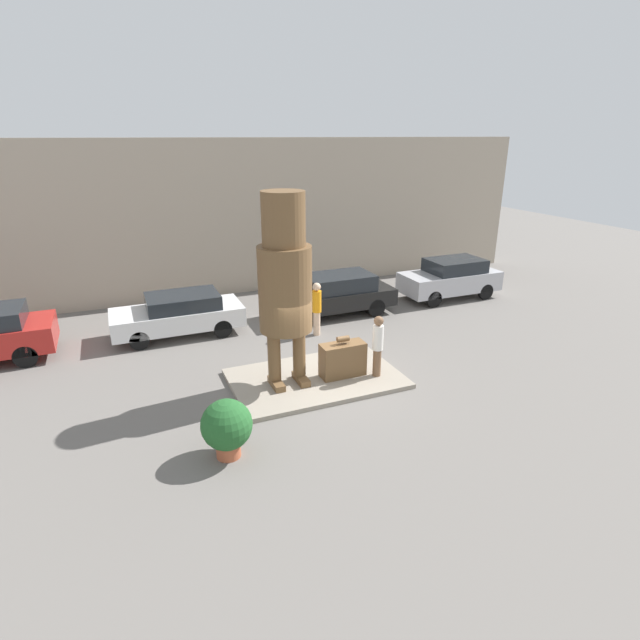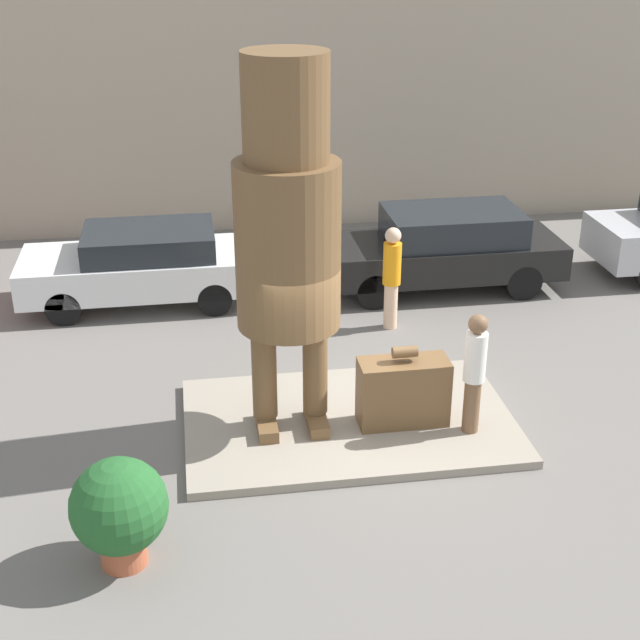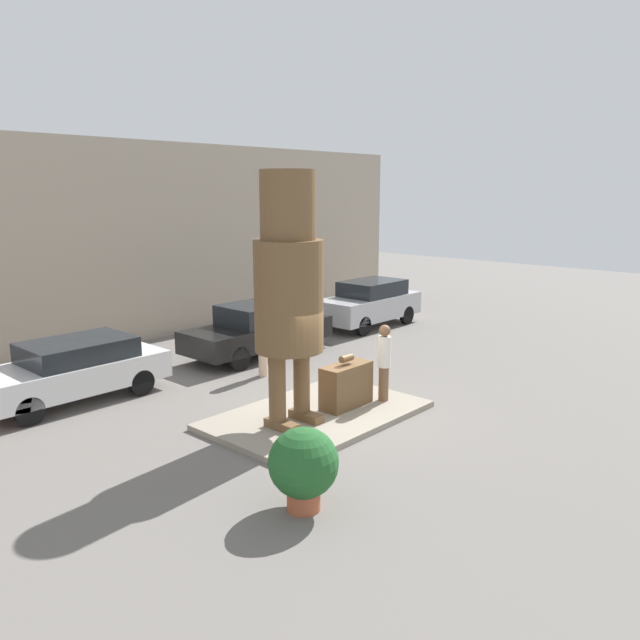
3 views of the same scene
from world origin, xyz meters
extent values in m
plane|color=slate|center=(0.00, 0.00, 0.00)|extent=(60.00, 60.00, 0.00)
cube|color=gray|center=(0.00, 0.00, 0.06)|extent=(4.66, 2.97, 0.13)
cube|color=tan|center=(0.00, 9.21, 3.18)|extent=(28.00, 0.60, 6.36)
cube|color=brown|center=(-1.19, -0.13, 0.21)|extent=(0.27, 0.79, 0.17)
cube|color=brown|center=(-0.49, -0.13, 0.21)|extent=(0.27, 0.79, 0.17)
cylinder|color=brown|center=(-1.19, -0.01, 0.99)|extent=(0.34, 0.34, 1.38)
cylinder|color=brown|center=(-0.49, -0.01, 0.99)|extent=(0.34, 0.34, 1.38)
cylinder|color=brown|center=(-0.84, -0.01, 2.78)|extent=(1.38, 1.38, 2.21)
cylinder|color=brown|center=(-0.84, -0.01, 4.55)|extent=(1.08, 1.08, 1.33)
cube|color=brown|center=(0.72, -0.21, 0.60)|extent=(1.25, 0.53, 0.96)
cylinder|color=brown|center=(0.72, -0.21, 1.23)|extent=(0.34, 0.16, 0.16)
cylinder|color=brown|center=(1.60, -0.59, 0.52)|extent=(0.23, 0.23, 0.79)
cylinder|color=white|center=(1.60, -0.59, 1.27)|extent=(0.30, 0.30, 0.71)
sphere|color=brown|center=(1.60, -0.59, 1.76)|extent=(0.26, 0.26, 0.26)
cylinder|color=black|center=(-7.56, 4.12, 0.34)|extent=(0.68, 0.18, 0.68)
cylinder|color=black|center=(-7.56, 5.84, 0.34)|extent=(0.68, 0.18, 0.68)
cube|color=silver|center=(-3.03, 4.98, 0.64)|extent=(4.31, 1.82, 0.65)
cube|color=#1E2328|center=(-2.82, 4.98, 1.19)|extent=(2.37, 1.63, 0.47)
cylinder|color=black|center=(-4.37, 4.16, 0.31)|extent=(0.62, 0.18, 0.62)
cylinder|color=black|center=(-4.37, 5.80, 0.31)|extent=(0.62, 0.18, 0.62)
cylinder|color=black|center=(-1.70, 4.16, 0.31)|extent=(0.62, 0.18, 0.62)
cylinder|color=black|center=(-1.70, 5.80, 0.31)|extent=(0.62, 0.18, 0.62)
cube|color=black|center=(2.66, 4.80, 0.66)|extent=(4.63, 1.79, 0.63)
cube|color=#1E2328|center=(2.89, 4.80, 1.27)|extent=(2.55, 1.61, 0.58)
cylinder|color=black|center=(1.23, 3.99, 0.34)|extent=(0.68, 0.18, 0.68)
cylinder|color=black|center=(1.23, 5.61, 0.34)|extent=(0.68, 0.18, 0.68)
cylinder|color=black|center=(4.10, 3.99, 0.34)|extent=(0.68, 0.18, 0.68)
cylinder|color=black|center=(4.10, 5.61, 0.34)|extent=(0.68, 0.18, 0.68)
cube|color=#B7B7BC|center=(8.02, 4.84, 0.72)|extent=(4.14, 1.73, 0.78)
cube|color=#1E2328|center=(8.22, 4.84, 1.38)|extent=(2.28, 1.56, 0.53)
cylinder|color=black|center=(6.73, 4.06, 0.33)|extent=(0.66, 0.18, 0.66)
cylinder|color=black|center=(6.73, 5.61, 0.33)|extent=(0.66, 0.18, 0.66)
cylinder|color=black|center=(9.30, 4.06, 0.33)|extent=(0.66, 0.18, 0.66)
cylinder|color=black|center=(9.30, 5.61, 0.33)|extent=(0.66, 0.18, 0.66)
cylinder|color=#AD5638|center=(-3.04, -2.51, 0.16)|extent=(0.52, 0.52, 0.31)
sphere|color=#235B28|center=(-3.04, -2.51, 0.77)|extent=(1.09, 1.09, 1.09)
cylinder|color=beige|center=(1.33, 3.15, 0.42)|extent=(0.24, 0.24, 0.83)
cylinder|color=orange|center=(1.33, 3.15, 1.20)|extent=(0.31, 0.31, 0.74)
sphere|color=beige|center=(1.33, 3.15, 1.71)|extent=(0.28, 0.28, 0.28)
camera|label=1|loc=(-4.72, -11.56, 6.47)|focal=28.00mm
camera|label=2|loc=(-2.11, -10.76, 6.70)|focal=50.00mm
camera|label=3|loc=(-9.41, -8.62, 4.85)|focal=35.00mm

